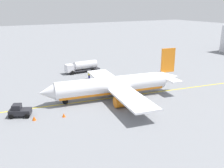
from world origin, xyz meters
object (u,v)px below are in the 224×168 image
(airplane, at_px, (114,86))
(pushback_tug, at_px, (20,111))
(safety_cone_nose, at_px, (34,118))
(safety_cone_wingtip, at_px, (64,115))
(fuel_tanker, at_px, (82,66))
(refueling_worker, at_px, (89,75))

(airplane, xyz_separation_m, pushback_tug, (18.78, 0.13, -1.58))
(safety_cone_nose, bearing_deg, safety_cone_wingtip, 166.80)
(fuel_tanker, distance_m, safety_cone_wingtip, 30.20)
(pushback_tug, height_order, refueling_worker, pushback_tug)
(airplane, bearing_deg, pushback_tug, 0.38)
(airplane, relative_size, pushback_tug, 7.40)
(refueling_worker, bearing_deg, airplane, 84.91)
(airplane, height_order, safety_cone_nose, airplane)
(airplane, distance_m, pushback_tug, 18.85)
(pushback_tug, relative_size, safety_cone_wingtip, 6.30)
(refueling_worker, distance_m, safety_cone_nose, 26.21)
(airplane, height_order, refueling_worker, airplane)
(airplane, xyz_separation_m, fuel_tanker, (-2.28, -22.38, -0.87))
(fuel_tanker, relative_size, pushback_tug, 2.42)
(pushback_tug, bearing_deg, fuel_tanker, -133.10)
(refueling_worker, xyz_separation_m, safety_cone_nose, (18.43, 18.62, -0.46))
(pushback_tug, relative_size, refueling_worker, 2.40)
(safety_cone_nose, bearing_deg, refueling_worker, -134.70)
(fuel_tanker, xyz_separation_m, safety_cone_wingtip, (14.55, 26.43, -1.39))
(pushback_tug, xyz_separation_m, safety_cone_wingtip, (-6.51, 3.92, -0.68))
(airplane, bearing_deg, refueling_worker, -95.09)
(pushback_tug, height_order, safety_cone_nose, pushback_tug)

